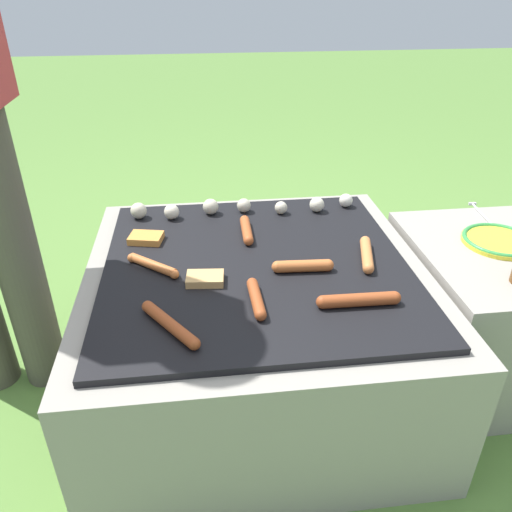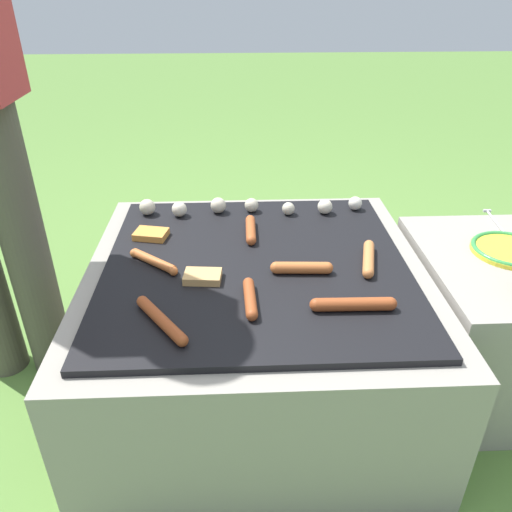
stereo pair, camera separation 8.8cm
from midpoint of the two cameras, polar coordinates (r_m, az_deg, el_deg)
The scene contains 15 objects.
ground_plane at distance 1.61m, azimuth -1.62°, elevation -14.06°, with size 14.00×14.00×0.00m, color #567F38.
grill at distance 1.47m, azimuth -1.74°, elevation -8.07°, with size 0.92×0.92×0.43m.
side_ledge at distance 1.67m, azimuth 23.59°, elevation -5.81°, with size 0.48×0.56×0.43m.
sausage_front_left at distance 1.49m, azimuth -2.80°, elevation 2.96°, with size 0.03×0.16×0.03m.
sausage_mid_right at distance 1.35m, azimuth -13.58°, elevation -1.14°, with size 0.14×0.12×0.02m.
sausage_front_center at distance 1.38m, azimuth 10.77°, elevation 0.16°, with size 0.07×0.18×0.03m.
sausage_back_left at distance 1.19m, azimuth 9.58°, elevation -5.01°, with size 0.20×0.03×0.03m.
sausage_front_right at distance 1.30m, azimuth 3.44°, elevation -1.18°, with size 0.16×0.04×0.03m.
sausage_mid_left at distance 1.18m, azimuth -2.12°, elevation -4.91°, with size 0.03×0.16×0.03m.
sausage_back_right at distance 1.13m, azimuth -12.07°, elevation -7.68°, with size 0.13×0.17×0.03m.
bread_slice_center at distance 1.49m, azimuth -14.12°, elevation 1.98°, with size 0.11×0.09×0.02m.
bread_slice_right at distance 1.27m, azimuth -7.83°, elevation -2.62°, with size 0.10×0.07×0.02m.
mushroom_row at distance 1.62m, azimuth -3.89°, elevation 5.59°, with size 0.72×0.07×0.05m.
plate_colorful at distance 1.58m, azimuth 24.61°, elevation 1.58°, with size 0.21×0.21×0.02m.
fork_utensil at distance 1.74m, azimuth 23.27°, elevation 4.22°, with size 0.04×0.22×0.01m.
Camera 1 is at (-0.14, -1.15, 1.12)m, focal length 35.00 mm.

